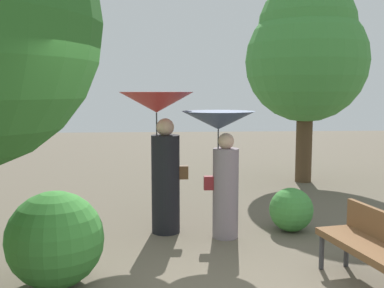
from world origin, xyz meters
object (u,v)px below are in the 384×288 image
park_bench (376,244)px  tree_near_right (307,51)px  person_right (221,149)px  person_left (161,137)px

park_bench → tree_near_right: 6.54m
person_right → person_left: bearing=70.2°
person_left → tree_near_right: (3.39, 3.71, 1.61)m
person_left → park_bench: size_ratio=1.36×
person_right → park_bench: bearing=-144.0°
person_right → park_bench: 2.51m
person_right → park_bench: size_ratio=1.19×
person_left → tree_near_right: bearing=-43.2°
person_right → tree_near_right: bearing=-32.9°
person_left → park_bench: bearing=-134.6°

